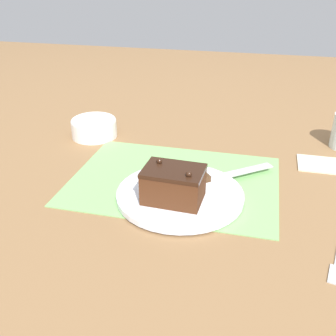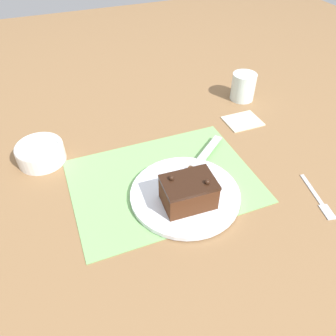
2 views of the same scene
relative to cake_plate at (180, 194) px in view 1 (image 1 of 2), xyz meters
name	(u,v)px [view 1 (image 1 of 2)]	position (x,y,z in m)	size (l,w,h in m)	color
ground_plane	(174,181)	(-0.03, 0.07, -0.01)	(3.00, 3.00, 0.00)	olive
placemat_woven	(174,180)	(-0.03, 0.07, -0.01)	(0.46, 0.34, 0.00)	#7AB266
cake_plate	(180,194)	(0.00, 0.00, 0.00)	(0.26, 0.26, 0.01)	white
chocolate_cake	(173,184)	(-0.01, -0.03, 0.04)	(0.12, 0.09, 0.08)	#472614
serving_knife	(209,178)	(0.05, 0.07, 0.01)	(0.20, 0.17, 0.01)	#472D19
small_bowl	(94,127)	(-0.31, 0.27, 0.02)	(0.13, 0.13, 0.05)	white
folded_napkin	(321,164)	(0.30, 0.23, -0.01)	(0.11, 0.09, 0.01)	beige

